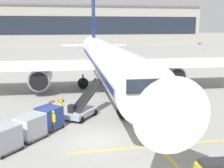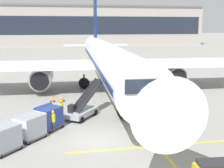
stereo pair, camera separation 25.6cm
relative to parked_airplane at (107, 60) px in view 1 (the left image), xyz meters
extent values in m
plane|color=gray|center=(-3.90, -16.52, -3.86)|extent=(600.00, 600.00, 0.00)
cylinder|color=white|center=(-0.04, -0.86, 0.09)|extent=(5.90, 37.74, 4.06)
cube|color=navy|center=(-0.04, -0.86, 0.09)|extent=(5.87, 36.24, 0.49)
cone|color=white|center=(-1.06, -21.66, 0.09)|extent=(4.06, 4.25, 3.86)
cone|color=white|center=(1.04, 21.16, 0.40)|extent=(3.77, 6.66, 3.45)
cube|color=white|center=(-9.72, 0.56, -0.52)|extent=(18.20, 8.39, 0.36)
cylinder|color=#93969E|center=(-8.30, -0.26, -1.96)|extent=(2.76, 5.00, 2.52)
cylinder|color=black|center=(-8.43, -2.75, -1.96)|extent=(2.14, 0.22, 2.14)
cube|color=white|center=(9.73, -0.39, -0.52)|extent=(18.20, 8.39, 0.36)
cylinder|color=#93969E|center=(8.24, -1.07, -1.96)|extent=(2.76, 5.00, 2.52)
cylinder|color=black|center=(8.12, -3.56, -1.96)|extent=(2.14, 0.22, 2.14)
cube|color=navy|center=(0.96, 19.54, 6.54)|extent=(0.50, 4.52, 11.28)
cube|color=white|center=(0.94, 19.22, 0.70)|extent=(12.27, 3.60, 0.20)
cube|color=#1E2633|center=(-0.92, -18.82, 0.70)|extent=(2.93, 1.97, 0.89)
cylinder|color=#47474C|center=(-0.60, -12.12, -2.53)|extent=(0.22, 0.22, 1.19)
sphere|color=black|center=(-0.60, -12.12, -3.13)|extent=(1.46, 1.46, 1.46)
cylinder|color=#47474C|center=(-2.99, 1.17, -2.53)|extent=(0.22, 0.22, 1.19)
sphere|color=black|center=(-2.99, 1.17, -3.13)|extent=(1.46, 1.46, 1.46)
cylinder|color=#47474C|center=(3.09, 0.87, -2.53)|extent=(0.22, 0.22, 1.19)
sphere|color=black|center=(3.09, 0.87, -3.13)|extent=(1.46, 1.46, 1.46)
cube|color=#A3A8B2|center=(-4.35, -11.10, -3.36)|extent=(3.32, 3.68, 0.44)
cube|color=black|center=(-5.20, -11.63, -2.79)|extent=(0.81, 0.82, 0.70)
cylinder|color=#333338|center=(-4.79, -11.09, -2.74)|extent=(0.08, 0.08, 0.80)
cube|color=#A3A8B2|center=(-3.65, -10.16, -2.05)|extent=(3.60, 4.37, 2.32)
cube|color=black|center=(-3.65, -10.16, -1.96)|extent=(3.40, 4.17, 2.17)
cube|color=#333338|center=(-3.30, -10.43, -1.93)|extent=(2.89, 3.82, 2.35)
cube|color=#333338|center=(-4.00, -9.90, -1.93)|extent=(2.89, 3.82, 2.35)
cylinder|color=black|center=(-3.05, -10.59, -3.58)|extent=(0.50, 0.57, 0.56)
cylinder|color=black|center=(-4.23, -9.71, -3.58)|extent=(0.50, 0.57, 0.56)
cylinder|color=black|center=(-4.48, -12.49, -3.58)|extent=(0.50, 0.57, 0.56)
cylinder|color=black|center=(-5.65, -11.61, -3.58)|extent=(0.50, 0.57, 0.56)
cube|color=#515156|center=(-7.16, -13.40, -3.65)|extent=(2.53, 2.56, 0.12)
cylinder|color=#4C4C51|center=(-8.06, -14.41, -3.66)|extent=(0.52, 0.57, 0.07)
cube|color=navy|center=(-7.16, -13.40, -2.84)|extent=(2.38, 2.42, 1.50)
cube|color=navy|center=(-7.47, -13.13, -2.31)|extent=(1.84, 1.93, 0.74)
cube|color=silver|center=(-7.80, -14.12, -2.84)|extent=(1.09, 0.98, 1.38)
sphere|color=black|center=(-8.20, -13.55, -3.71)|extent=(0.30, 0.30, 0.30)
sphere|color=black|center=(-7.19, -14.45, -3.71)|extent=(0.30, 0.30, 0.30)
sphere|color=black|center=(-7.14, -12.35, -3.71)|extent=(0.30, 0.30, 0.30)
sphere|color=black|center=(-6.12, -13.26, -3.71)|extent=(0.30, 0.30, 0.30)
cube|color=#515156|center=(-8.44, -15.32, -3.65)|extent=(2.53, 2.56, 0.12)
cylinder|color=#4C4C51|center=(-9.34, -16.33, -3.66)|extent=(0.52, 0.57, 0.07)
cube|color=#9EA3AD|center=(-8.44, -15.32, -2.84)|extent=(2.38, 2.42, 1.50)
cube|color=#9EA3AD|center=(-8.75, -15.05, -2.31)|extent=(1.84, 1.93, 0.74)
cube|color=silver|center=(-9.08, -16.04, -2.84)|extent=(1.09, 0.98, 1.38)
sphere|color=black|center=(-9.48, -15.47, -3.71)|extent=(0.30, 0.30, 0.30)
sphere|color=black|center=(-8.46, -16.37, -3.71)|extent=(0.30, 0.30, 0.30)
sphere|color=black|center=(-8.41, -14.27, -3.71)|extent=(0.30, 0.30, 0.30)
sphere|color=black|center=(-7.40, -15.18, -3.71)|extent=(0.30, 0.30, 0.30)
cube|color=#515156|center=(-9.97, -17.20, -3.65)|extent=(2.53, 2.56, 0.12)
cube|color=#9EA3AD|center=(-9.97, -17.20, -2.84)|extent=(2.38, 2.42, 1.50)
sphere|color=black|center=(-9.99, -18.25, -3.71)|extent=(0.30, 0.30, 0.30)
sphere|color=black|center=(-9.94, -16.15, -3.71)|extent=(0.30, 0.30, 0.30)
sphere|color=black|center=(-8.93, -17.06, -3.71)|extent=(0.30, 0.30, 0.30)
cube|color=#28282D|center=(1.57, -23.43, -2.71)|extent=(1.86, 1.11, 0.24)
cylinder|color=#333847|center=(-6.20, -11.02, -3.43)|extent=(0.15, 0.15, 0.86)
cylinder|color=#333847|center=(-6.07, -11.14, -3.43)|extent=(0.15, 0.15, 0.86)
cube|color=yellow|center=(-6.13, -11.08, -2.71)|extent=(0.44, 0.44, 0.58)
cube|color=white|center=(-6.05, -10.99, -2.71)|extent=(0.25, 0.24, 0.08)
sphere|color=#9E7051|center=(-6.13, -11.08, -2.30)|extent=(0.21, 0.21, 0.21)
sphere|color=yellow|center=(-6.13, -11.08, -2.23)|extent=(0.23, 0.23, 0.23)
cylinder|color=yellow|center=(-6.31, -10.92, -2.76)|extent=(0.09, 0.09, 0.56)
cylinder|color=yellow|center=(-5.96, -11.25, -2.76)|extent=(0.09, 0.09, 0.56)
cylinder|color=#514C42|center=(-6.84, -14.03, -3.43)|extent=(0.15, 0.15, 0.86)
cylinder|color=#514C42|center=(-6.77, -14.20, -3.43)|extent=(0.15, 0.15, 0.86)
cube|color=yellow|center=(-6.81, -14.12, -2.71)|extent=(0.37, 0.44, 0.58)
cube|color=white|center=(-6.69, -14.07, -2.71)|extent=(0.14, 0.32, 0.08)
sphere|color=beige|center=(-6.81, -14.12, -2.30)|extent=(0.21, 0.21, 0.21)
sphere|color=yellow|center=(-6.81, -14.12, -2.23)|extent=(0.23, 0.23, 0.23)
cylinder|color=yellow|center=(-6.90, -13.89, -2.76)|extent=(0.09, 0.09, 0.56)
cylinder|color=yellow|center=(-6.72, -14.34, -2.76)|extent=(0.09, 0.09, 0.56)
cube|color=black|center=(-6.99, -4.89, -3.83)|extent=(0.53, 0.53, 0.05)
cone|color=orange|center=(-6.99, -4.89, -3.53)|extent=(0.42, 0.42, 0.56)
cylinder|color=white|center=(-6.99, -4.89, -3.50)|extent=(0.23, 0.23, 0.07)
cube|color=black|center=(-5.99, -4.85, -3.83)|extent=(0.60, 0.60, 0.05)
cone|color=orange|center=(-5.99, -4.85, -3.50)|extent=(0.48, 0.48, 0.63)
cylinder|color=white|center=(-5.99, -4.85, -3.46)|extent=(0.26, 0.26, 0.08)
cube|color=yellow|center=(0.31, -0.86, -3.86)|extent=(0.20, 110.00, 0.01)
cube|color=yellow|center=(-0.04, -18.28, -3.86)|extent=(12.00, 0.20, 0.01)
cube|color=#A8A399|center=(-1.29, 89.72, 4.06)|extent=(113.31, 18.15, 15.83)
cube|color=#1E2633|center=(-1.29, 80.59, 4.45)|extent=(109.91, 0.10, 7.13)
cube|color=slate|center=(-1.29, 87.90, 12.32)|extent=(112.18, 15.42, 0.70)
camera|label=1|loc=(-6.49, -35.80, 4.27)|focal=45.93mm
camera|label=2|loc=(-6.24, -35.85, 4.27)|focal=45.93mm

